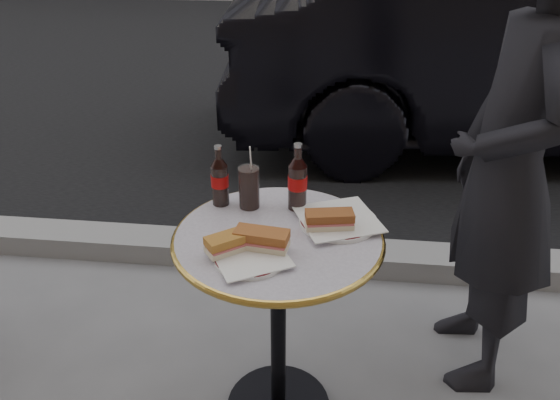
# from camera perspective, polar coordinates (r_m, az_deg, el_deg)

# --- Properties ---
(asphalt_road) EXTENTS (40.00, 8.00, 0.00)m
(asphalt_road) POSITION_cam_1_polar(r_m,az_deg,el_deg) (6.53, 5.06, 14.53)
(asphalt_road) COLOR black
(asphalt_road) RESTS_ON ground
(curb) EXTENTS (40.00, 0.20, 0.12)m
(curb) POSITION_cam_1_polar(r_m,az_deg,el_deg) (2.72, 2.03, -5.73)
(curb) COLOR gray
(curb) RESTS_ON ground
(bistro_table) EXTENTS (0.62, 0.62, 0.73)m
(bistro_table) POSITION_cam_1_polar(r_m,az_deg,el_deg) (1.81, -0.18, -13.46)
(bistro_table) COLOR #BAB2C4
(bistro_table) RESTS_ON ground
(plate_left) EXTENTS (0.25, 0.25, 0.01)m
(plate_left) POSITION_cam_1_polar(r_m,az_deg,el_deg) (1.49, -3.13, -6.04)
(plate_left) COLOR white
(plate_left) RESTS_ON bistro_table
(plate_right) EXTENTS (0.28, 0.28, 0.01)m
(plate_right) POSITION_cam_1_polar(r_m,az_deg,el_deg) (1.65, 6.08, -2.20)
(plate_right) COLOR white
(plate_right) RESTS_ON bistro_table
(sandwich_left_a) EXTENTS (0.15, 0.14, 0.05)m
(sandwich_left_a) POSITION_cam_1_polar(r_m,az_deg,el_deg) (1.50, -5.15, -4.52)
(sandwich_left_a) COLOR #AF702C
(sandwich_left_a) RESTS_ON plate_left
(sandwich_left_b) EXTENTS (0.16, 0.09, 0.05)m
(sandwich_left_b) POSITION_cam_1_polar(r_m,az_deg,el_deg) (1.50, -1.93, -4.21)
(sandwich_left_b) COLOR #9D5628
(sandwich_left_b) RESTS_ON plate_left
(sandwich_right) EXTENTS (0.15, 0.09, 0.05)m
(sandwich_right) POSITION_cam_1_polar(r_m,az_deg,el_deg) (1.59, 5.18, -2.15)
(sandwich_right) COLOR brown
(sandwich_right) RESTS_ON plate_right
(cola_bottle_left) EXTENTS (0.07, 0.07, 0.20)m
(cola_bottle_left) POSITION_cam_1_polar(r_m,az_deg,el_deg) (1.72, -6.34, 2.57)
(cola_bottle_left) COLOR black
(cola_bottle_left) RESTS_ON bistro_table
(cola_bottle_right) EXTENTS (0.07, 0.07, 0.22)m
(cola_bottle_right) POSITION_cam_1_polar(r_m,az_deg,el_deg) (1.68, 1.85, 2.47)
(cola_bottle_right) COLOR black
(cola_bottle_right) RESTS_ON bistro_table
(cola_glass) EXTENTS (0.08, 0.08, 0.14)m
(cola_glass) POSITION_cam_1_polar(r_m,az_deg,el_deg) (1.71, -3.25, 1.34)
(cola_glass) COLOR black
(cola_glass) RESTS_ON bistro_table
(parked_car) EXTENTS (1.87, 4.40, 1.41)m
(parked_car) POSITION_cam_1_polar(r_m,az_deg,el_deg) (4.30, 25.09, 14.26)
(parked_car) COLOR black
(parked_car) RESTS_ON ground
(pedestrian) EXTENTS (0.43, 0.62, 1.63)m
(pedestrian) POSITION_cam_1_polar(r_m,az_deg,el_deg) (1.92, 22.65, 2.77)
(pedestrian) COLOR black
(pedestrian) RESTS_ON ground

